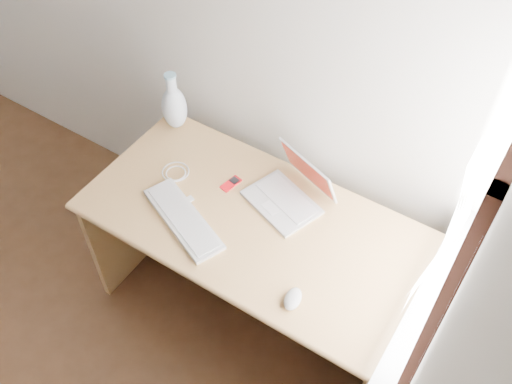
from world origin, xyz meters
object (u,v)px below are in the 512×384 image
Objects in this scene: laptop at (287,190)px; vase at (174,106)px; external_keyboard at (183,219)px; desk at (263,236)px.

laptop is 0.68m from vase.
laptop is 0.45m from external_keyboard.
laptop reaches higher than external_keyboard.
external_keyboard is at bearing -49.40° from vase.
desk is 0.41m from external_keyboard.
desk is 0.28m from laptop.
laptop is (0.06, 0.09, 0.26)m from desk.
external_keyboard is 1.53× the size of vase.
vase is (-0.67, 0.10, 0.07)m from laptop.
vase is (-0.61, 0.19, 0.34)m from desk.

